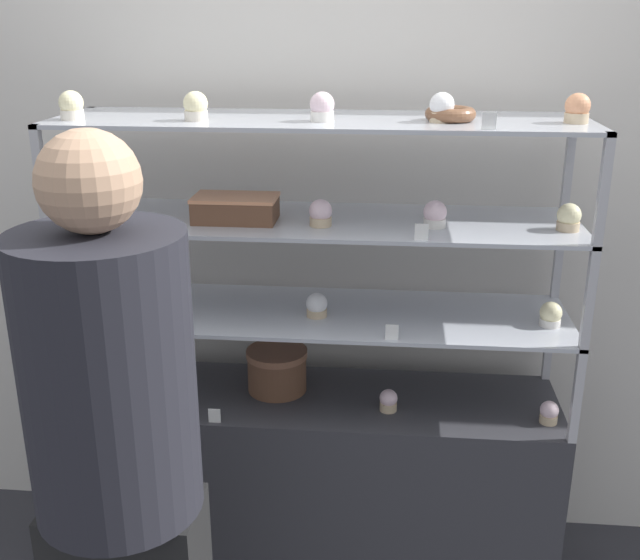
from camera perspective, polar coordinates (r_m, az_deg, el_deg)
The scene contains 28 objects.
back_wall at distance 2.51m, azimuth 0.77°, elevation 8.01°, with size 8.00×0.05×2.60m.
display_base at distance 2.56m, azimuth 0.00°, elevation -15.39°, with size 1.49×0.42×0.66m.
display_riser_lower at distance 2.27m, azimuth 0.00°, elevation -2.81°, with size 1.49×0.42×0.29m.
display_riser_middle at distance 2.18m, azimuth 0.00°, elevation 4.23°, with size 1.49×0.42×0.29m.
display_riser_upper at distance 2.12m, azimuth 0.00°, elevation 11.77°, with size 1.49×0.42×0.29m.
layer_cake_centerpiece at distance 2.40m, azimuth -3.29°, elevation -6.84°, with size 0.19×0.19×0.14m.
sheet_cake_frosted at distance 2.16m, azimuth -6.45°, elevation 5.45°, with size 0.24×0.14×0.07m.
cupcake_0 at distance 2.47m, azimuth -16.45°, elevation -7.90°, with size 0.05×0.05×0.07m.
cupcake_1 at distance 2.31m, azimuth 5.23°, elevation -9.14°, with size 0.05×0.05×0.07m.
cupcake_2 at distance 2.33m, azimuth 17.06°, elevation -9.64°, with size 0.05×0.05×0.07m.
price_tag_0 at distance 2.26m, azimuth -8.05°, elevation -10.20°, with size 0.04×0.00×0.04m.
cupcake_3 at distance 2.33m, azimuth -16.84°, elevation -1.75°, with size 0.06×0.06×0.07m.
cupcake_4 at distance 2.22m, azimuth -0.25°, elevation -1.97°, with size 0.06×0.06×0.07m.
cupcake_5 at distance 2.25m, azimuth 17.16°, elevation -2.56°, with size 0.06×0.06×0.07m.
price_tag_1 at distance 2.08m, azimuth 5.50°, elevation -3.98°, with size 0.04×0.00×0.04m.
cupcake_6 at distance 2.29m, azimuth -17.06°, elevation 5.47°, with size 0.07×0.07×0.08m.
cupcake_7 at distance 2.10m, azimuth 0.04°, elevation 5.09°, with size 0.07×0.07×0.08m.
cupcake_8 at distance 2.11m, azimuth 8.75°, elevation 4.94°, with size 0.07×0.07×0.08m.
cupcake_9 at distance 2.16m, azimuth 18.43°, elevation 4.51°, with size 0.07×0.07×0.08m.
price_tag_2 at distance 1.98m, azimuth 7.74°, elevation 3.65°, with size 0.04×0.00×0.04m.
cupcake_10 at distance 2.19m, azimuth -18.42°, elevation 12.47°, with size 0.07×0.07×0.08m.
cupcake_11 at distance 2.09m, azimuth -9.45°, elevation 12.89°, with size 0.07×0.07×0.08m.
cupcake_12 at distance 2.05m, azimuth 0.17°, elevation 13.01°, with size 0.07×0.07×0.08m.
cupcake_13 at distance 2.06m, azimuth 9.26°, elevation 12.80°, with size 0.07×0.07×0.08m.
cupcake_14 at distance 2.13m, azimuth 19.02°, elevation 12.22°, with size 0.07×0.07×0.08m.
price_tag_3 at distance 1.94m, azimuth 12.76°, elevation 11.73°, with size 0.04×0.00×0.04m.
donut_glazed at distance 2.09m, azimuth 9.90°, elevation 12.36°, with size 0.14×0.14×0.04m.
customer_figure at distance 1.79m, azimuth -15.14°, elevation -13.21°, with size 0.37×0.37×1.60m.
Camera 1 is at (0.20, -2.09, 1.80)m, focal length 42.00 mm.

